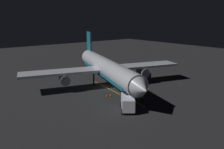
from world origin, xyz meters
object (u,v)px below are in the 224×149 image
object	(u,v)px
ground_crew_worker	(142,97)
traffic_cone_under_wing	(149,89)
traffic_cone_near_left	(107,96)
baggage_truck	(127,102)
airliner	(106,68)
catering_truck	(141,78)
traffic_cone_near_right	(110,95)

from	to	relation	value
ground_crew_worker	traffic_cone_under_wing	world-z (taller)	ground_crew_worker
ground_crew_worker	traffic_cone_near_left	size ratio (longest dim) A/B	3.16
baggage_truck	ground_crew_worker	bearing A→B (deg)	-168.85
airliner	traffic_cone_under_wing	xyz separation A→B (m)	(-6.13, 7.89, -4.32)
traffic_cone_under_wing	catering_truck	bearing A→B (deg)	-118.07
traffic_cone_near_right	baggage_truck	bearing A→B (deg)	75.98
baggage_truck	traffic_cone_under_wing	bearing A→B (deg)	-155.33
traffic_cone_near_left	traffic_cone_under_wing	bearing A→B (deg)	167.35
catering_truck	traffic_cone_near_left	xyz separation A→B (m)	(12.79, 2.76, -1.04)
traffic_cone_near_left	traffic_cone_under_wing	distance (m)	10.36
airliner	catering_truck	bearing A→B (deg)	161.99
ground_crew_worker	traffic_cone_under_wing	xyz separation A→B (m)	(-6.49, -4.18, -0.64)
traffic_cone_near_right	traffic_cone_under_wing	world-z (taller)	same
traffic_cone_near_right	traffic_cone_under_wing	xyz separation A→B (m)	(-9.31, 2.03, 0.00)
airliner	baggage_truck	world-z (taller)	airliner
traffic_cone_near_left	catering_truck	bearing A→B (deg)	-167.84
catering_truck	traffic_cone_near_right	size ratio (longest dim) A/B	11.60
baggage_truck	airliner	bearing A→B (deg)	-110.89
baggage_truck	traffic_cone_near_right	size ratio (longest dim) A/B	11.47
airliner	traffic_cone_near_right	size ratio (longest dim) A/B	68.00
catering_truck	traffic_cone_near_left	size ratio (longest dim) A/B	11.60
catering_truck	traffic_cone_under_wing	size ratio (longest dim) A/B	11.60
baggage_truck	ground_crew_worker	xyz separation A→B (m)	(-4.60, -0.91, -0.42)
ground_crew_worker	traffic_cone_near_right	distance (m)	6.85
traffic_cone_near_left	traffic_cone_under_wing	world-z (taller)	same
traffic_cone_near_right	traffic_cone_under_wing	distance (m)	9.53
traffic_cone_under_wing	airliner	bearing A→B (deg)	-52.14
catering_truck	traffic_cone_near_right	xyz separation A→B (m)	(11.99, 3.00, -1.04)
catering_truck	traffic_cone_near_left	bearing A→B (deg)	12.16
traffic_cone_under_wing	traffic_cone_near_right	bearing A→B (deg)	-12.29
catering_truck	traffic_cone_near_right	world-z (taller)	catering_truck
airliner	traffic_cone_under_wing	size ratio (longest dim) A/B	68.00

